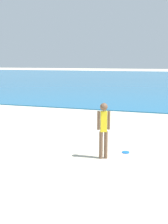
{
  "coord_description": "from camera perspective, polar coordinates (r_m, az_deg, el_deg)",
  "views": [
    {
      "loc": [
        3.38,
        0.52,
        2.74
      ],
      "look_at": [
        0.51,
        9.58,
        0.94
      ],
      "focal_mm": 43.18,
      "sensor_mm": 36.0,
      "label": 1
    }
  ],
  "objects": [
    {
      "name": "person_standing",
      "position": [
        7.58,
        4.17,
        -3.26
      ],
      "size": [
        0.35,
        0.21,
        1.6
      ],
      "rotation": [
        0.0,
        0.0,
        3.53
      ],
      "color": "brown",
      "rests_on": "ground"
    },
    {
      "name": "water",
      "position": [
        44.72,
        13.34,
        6.97
      ],
      "size": [
        160.0,
        60.0,
        0.06
      ],
      "primitive_type": "cube",
      "color": "#1E6B9E",
      "rests_on": "ground"
    },
    {
      "name": "frisbee",
      "position": [
        8.36,
        8.82,
        -8.42
      ],
      "size": [
        0.22,
        0.22,
        0.03
      ],
      "primitive_type": "cylinder",
      "color": "blue",
      "rests_on": "ground"
    }
  ]
}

